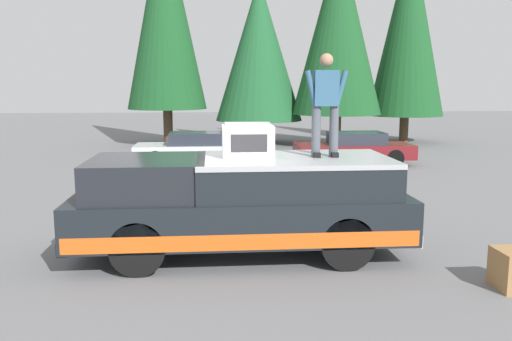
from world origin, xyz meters
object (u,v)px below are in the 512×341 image
object	(u,v)px
pickup_truck	(241,204)
compressor_unit	(248,140)
parked_car_maroon	(354,148)
parked_car_silver	(195,149)
person_on_truck_bed	(326,102)

from	to	relation	value
pickup_truck	compressor_unit	world-z (taller)	compressor_unit
parked_car_maroon	compressor_unit	bearing A→B (deg)	155.28
parked_car_maroon	pickup_truck	bearing A→B (deg)	154.95
pickup_truck	compressor_unit	bearing A→B (deg)	-45.30
parked_car_maroon	parked_car_silver	world-z (taller)	same
compressor_unit	person_on_truck_bed	world-z (taller)	person_on_truck_bed
pickup_truck	person_on_truck_bed	world-z (taller)	person_on_truck_bed
parked_car_maroon	person_on_truck_bed	bearing A→B (deg)	162.06
pickup_truck	compressor_unit	distance (m)	1.07
pickup_truck	parked_car_maroon	distance (m)	10.74
compressor_unit	parked_car_maroon	world-z (taller)	compressor_unit
person_on_truck_bed	parked_car_maroon	distance (m)	10.39
parked_car_silver	person_on_truck_bed	bearing A→B (deg)	-166.17
pickup_truck	parked_car_silver	bearing A→B (deg)	6.11
compressor_unit	parked_car_maroon	size ratio (longest dim) A/B	0.20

